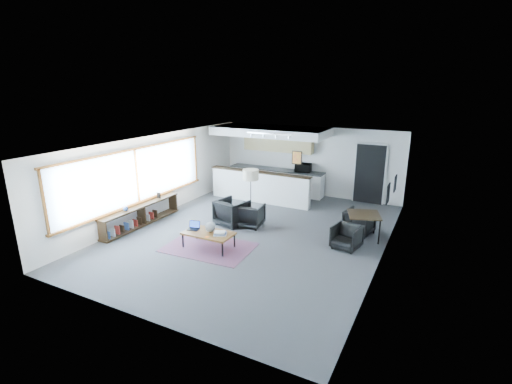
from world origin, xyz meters
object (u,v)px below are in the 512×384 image
at_px(armchair_left, 232,211).
at_px(dining_chair_far, 359,222).
at_px(armchair_right, 251,214).
at_px(coffee_table, 208,234).
at_px(laptop, 194,227).
at_px(dining_chair_near, 346,238).
at_px(dining_table, 364,216).
at_px(ceramic_pot, 210,227).
at_px(floor_lamp, 251,177).
at_px(book_stack, 220,233).
at_px(microwave, 303,167).

height_order(armchair_left, dining_chair_far, armchair_left).
bearing_deg(armchair_left, armchair_right, -154.45).
relative_size(coffee_table, laptop, 3.88).
xyz_separation_m(coffee_table, armchair_right, (0.24, 1.86, -0.02)).
bearing_deg(laptop, dining_chair_near, 10.28).
height_order(dining_table, dining_chair_far, dining_table).
bearing_deg(dining_chair_far, dining_chair_near, 97.17).
xyz_separation_m(laptop, armchair_left, (0.16, 1.69, -0.06)).
relative_size(dining_chair_near, dining_chair_far, 0.90).
distance_m(ceramic_pot, floor_lamp, 2.29).
xyz_separation_m(book_stack, armchair_right, (-0.12, 1.87, -0.10)).
relative_size(laptop, dining_chair_far, 0.52).
bearing_deg(dining_chair_far, armchair_left, 26.72).
xyz_separation_m(laptop, book_stack, (0.85, -0.05, -0.01)).
xyz_separation_m(coffee_table, microwave, (0.52, 5.55, 0.73)).
relative_size(dining_table, microwave, 1.83).
relative_size(coffee_table, microwave, 2.25).
relative_size(floor_lamp, dining_table, 1.57).
distance_m(ceramic_pot, dining_table, 4.18).
distance_m(book_stack, dining_table, 3.95).
bearing_deg(dining_chair_near, dining_table, 85.47).
bearing_deg(dining_table, dining_chair_near, -104.95).
height_order(coffee_table, ceramic_pot, ceramic_pot).
bearing_deg(floor_lamp, coffee_table, -92.36).
bearing_deg(book_stack, dining_chair_near, 29.80).
distance_m(dining_table, dining_chair_near, 0.97).
xyz_separation_m(armchair_left, dining_table, (3.75, 0.76, 0.21)).
bearing_deg(dining_chair_near, armchair_left, -171.52).
bearing_deg(floor_lamp, dining_chair_far, 11.01).
xyz_separation_m(armchair_right, dining_table, (3.18, 0.62, 0.27)).
distance_m(laptop, dining_chair_far, 4.64).
relative_size(armchair_left, microwave, 1.47).
bearing_deg(ceramic_pot, dining_table, 35.52).
relative_size(floor_lamp, microwave, 2.86).
bearing_deg(floor_lamp, dining_table, 5.44).
xyz_separation_m(armchair_right, dining_chair_far, (3.01, 0.92, -0.05)).
bearing_deg(dining_chair_near, armchair_right, -174.51).
relative_size(coffee_table, book_stack, 3.27).
distance_m(armchair_right, dining_table, 3.26).
distance_m(coffee_table, book_stack, 0.37).
height_order(laptop, armchair_left, armchair_left).
relative_size(armchair_right, floor_lamp, 0.45).
distance_m(coffee_table, microwave, 5.62).
xyz_separation_m(ceramic_pot, microwave, (0.49, 5.50, 0.57)).
bearing_deg(microwave, armchair_right, -102.86).
xyz_separation_m(book_stack, dining_table, (3.06, 2.50, 0.17)).
distance_m(dining_table, microwave, 4.26).
bearing_deg(dining_chair_near, laptop, -146.40).
bearing_deg(book_stack, dining_table, 39.19).
xyz_separation_m(book_stack, armchair_left, (-0.69, 1.74, -0.04)).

